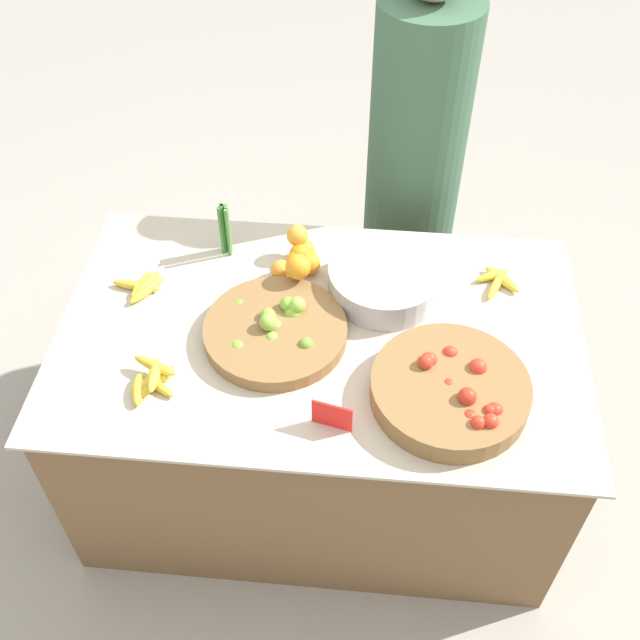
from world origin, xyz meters
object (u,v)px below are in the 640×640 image
Objects in this scene: lime_bowl at (275,330)px; metal_bowl at (384,280)px; tomato_basket at (451,390)px; price_sign at (332,416)px; vendor_person at (413,179)px.

metal_bowl is at bearing 35.14° from lime_bowl.
tomato_basket reaches higher than metal_bowl.
lime_bowl is 0.37m from price_sign.
metal_bowl is 0.55m from price_sign.
metal_bowl reaches higher than price_sign.
metal_bowl is at bearing -98.27° from vendor_person.
vendor_person is at bearing 92.34° from price_sign.
vendor_person is at bearing 96.06° from tomato_basket.
lime_bowl is at bearing -115.84° from vendor_person.
tomato_basket is at bearing 33.93° from price_sign.
metal_bowl is (-0.20, 0.41, 0.01)m from tomato_basket.
tomato_basket is 0.46m from metal_bowl.
vendor_person reaches higher than tomato_basket.
vendor_person is (0.21, 1.16, -0.05)m from price_sign.
tomato_basket is 1.04m from vendor_person.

